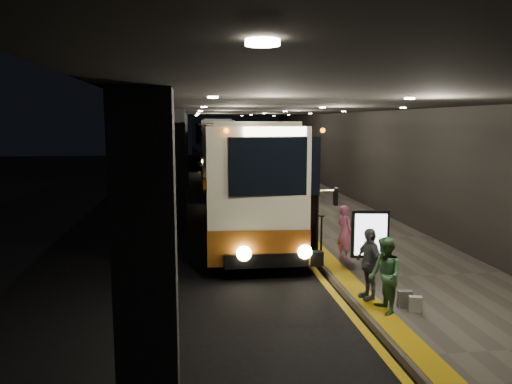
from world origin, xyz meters
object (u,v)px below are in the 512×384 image
passenger_boarding (345,232)px  coach_third (211,143)px  coach_main (247,180)px  coach_second (223,158)px  passenger_waiting_grey (369,264)px  info_sign (370,236)px  bag_polka (405,299)px  bag_plain (415,304)px  stanchion_post (321,236)px  passenger_waiting_green (385,275)px

passenger_boarding → coach_third: bearing=-16.9°
coach_main → coach_second: coach_main is taller
passenger_waiting_grey → info_sign: (0.27, 0.73, 0.44)m
coach_second → bag_polka: size_ratio=33.04×
coach_main → passenger_waiting_grey: (1.77, -7.90, -0.92)m
bag_plain → stanchion_post: 4.45m
coach_second → passenger_waiting_grey: (1.90, -19.80, -0.83)m
passenger_boarding → info_sign: bearing=155.0°
coach_third → passenger_waiting_green: (2.07, -36.85, -1.02)m
bag_polka → coach_second: bearing=97.0°
bag_plain → coach_second: bearing=97.2°
info_sign → passenger_waiting_grey: bearing=-102.0°
coach_main → passenger_boarding: size_ratio=8.17×
passenger_waiting_green → coach_third: bearing=-177.8°
coach_main → passenger_waiting_grey: bearing=-73.9°
coach_third → stanchion_post: size_ratio=11.09×
coach_second → bag_plain: (2.59, -20.64, -1.46)m
passenger_boarding → stanchion_post: passenger_boarding is taller
coach_third → passenger_waiting_grey: (2.02, -36.04, -1.01)m
coach_main → passenger_waiting_green: size_ratio=8.08×
passenger_waiting_grey → stanchion_post: 3.52m
coach_main → passenger_waiting_grey: 8.15m
passenger_waiting_grey → bag_plain: bearing=26.6°
passenger_boarding → bag_polka: 3.77m
coach_second → coach_third: 16.24m
passenger_waiting_green → stanchion_post: 4.32m
passenger_waiting_green → bag_plain: 0.89m
coach_second → stanchion_post: (1.77, -16.29, -1.03)m
coach_third → coach_main: bearing=-92.9°
passenger_waiting_green → passenger_waiting_grey: size_ratio=0.99×
passenger_boarding → info_sign: size_ratio=0.84×
bag_polka → stanchion_post: 4.18m
info_sign → stanchion_post: size_ratio=1.55×
bag_plain → coach_third: bearing=94.2°
passenger_waiting_green → stanchion_post: passenger_waiting_green is taller
bag_plain → info_sign: bearing=104.8°
passenger_boarding → info_sign: (-0.16, -2.40, 0.46)m
coach_second → passenger_boarding: (2.34, -16.67, -0.85)m
bag_plain → passenger_boarding: bearing=93.6°
coach_third → stanchion_post: (1.90, -32.53, -1.21)m
coach_main → info_sign: 7.47m
coach_main → coach_third: (-0.26, 28.14, 0.09)m
passenger_waiting_green → coach_main: bearing=-169.3°
info_sign → stanchion_post: info_sign is taller
coach_second → coach_third: size_ratio=0.90×
coach_main → coach_third: 28.14m
coach_main → coach_second: (-0.14, 11.90, -0.09)m
passenger_boarding → passenger_waiting_green: (-0.40, -3.94, 0.01)m
coach_third → info_sign: 35.39m
coach_third → bag_polka: (2.61, -36.63, -1.61)m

